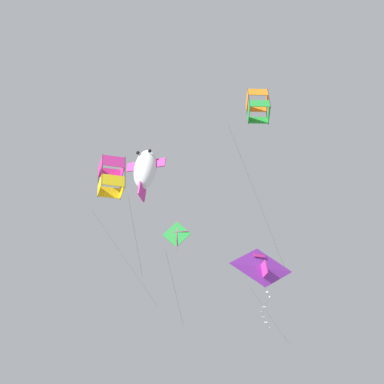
% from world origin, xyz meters
% --- Properties ---
extents(kite_box_far_centre, '(2.53, 1.87, 9.02)m').
position_xyz_m(kite_box_far_centre, '(3.77, -5.60, 27.88)').
color(kite_box_far_centre, orange).
extents(kite_diamond_near_right, '(1.32, 0.52, 4.89)m').
position_xyz_m(kite_diamond_near_right, '(-0.16, -5.00, 21.25)').
color(kite_diamond_near_right, green).
extents(kite_delta_mid_left, '(2.79, 1.80, 4.90)m').
position_xyz_m(kite_delta_mid_left, '(4.70, 0.37, 21.46)').
color(kite_delta_mid_left, purple).
extents(kite_fish_highest, '(1.70, 1.61, 5.81)m').
position_xyz_m(kite_fish_highest, '(-1.68, -7.89, 23.17)').
color(kite_fish_highest, white).
extents(kite_box_low_drifter, '(3.81, 3.37, 7.79)m').
position_xyz_m(kite_box_low_drifter, '(-3.48, -1.41, 25.74)').
color(kite_box_low_drifter, '#DB2D93').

